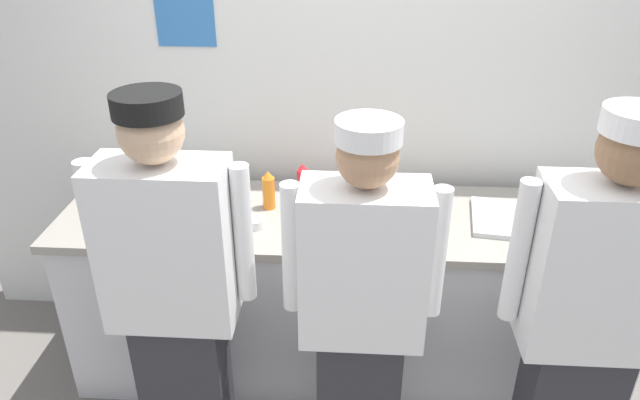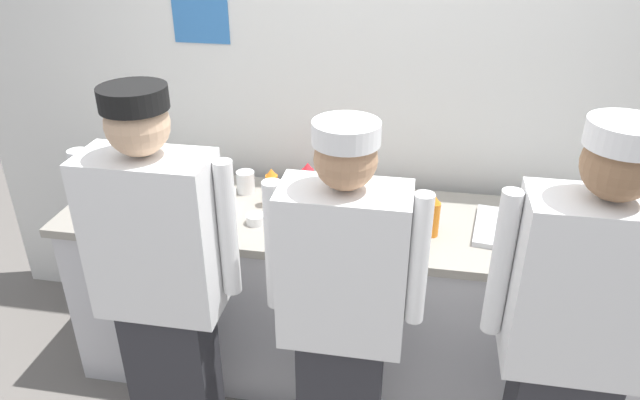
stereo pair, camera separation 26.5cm
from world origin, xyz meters
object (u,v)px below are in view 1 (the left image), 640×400
at_px(chef_far_right, 588,321).
at_px(chef_near_left, 174,295).
at_px(squeeze_bottle_spare, 434,210).
at_px(chef_center, 361,312).
at_px(ramekin_yellow_sauce, 360,204).
at_px(ramekin_green_sauce, 256,222).
at_px(mixing_bowl_steel, 141,207).
at_px(plate_stack_front, 209,206).
at_px(sheet_tray, 528,221).
at_px(squeeze_bottle_secondary, 269,190).
at_px(chefs_knife, 319,217).
at_px(deli_cup, 239,186).
at_px(ramekin_red_sauce, 421,205).
at_px(squeeze_bottle_primary, 303,182).

bearing_deg(chef_far_right, chef_near_left, 177.89).
bearing_deg(squeeze_bottle_spare, chef_near_left, -151.66).
height_order(chef_center, ramekin_yellow_sauce, chef_center).
relative_size(squeeze_bottle_spare, ramekin_green_sauce, 2.31).
height_order(chef_near_left, chef_far_right, chef_near_left).
bearing_deg(mixing_bowl_steel, plate_stack_front, 12.03).
distance_m(sheet_tray, squeeze_bottle_secondary, 1.19).
xyz_separation_m(plate_stack_front, mixing_bowl_steel, (-0.30, -0.06, 0.02)).
height_order(chef_far_right, chefs_knife, chef_far_right).
xyz_separation_m(plate_stack_front, squeeze_bottle_spare, (1.02, -0.07, 0.05)).
relative_size(squeeze_bottle_spare, ramekin_yellow_sauce, 1.84).
height_order(chef_far_right, deli_cup, chef_far_right).
bearing_deg(ramekin_yellow_sauce, chef_center, -89.27).
bearing_deg(ramekin_red_sauce, chef_center, -110.98).
relative_size(ramekin_green_sauce, ramekin_yellow_sauce, 0.79).
bearing_deg(chefs_knife, mixing_bowl_steel, -175.74).
bearing_deg(ramekin_green_sauce, ramekin_yellow_sauce, 24.11).
bearing_deg(chefs_knife, ramekin_green_sauce, -160.11).
distance_m(ramekin_green_sauce, chefs_knife, 0.29).
distance_m(ramekin_green_sauce, ramekin_yellow_sauce, 0.50).
relative_size(mixing_bowl_steel, chefs_knife, 1.19).
bearing_deg(ramekin_green_sauce, ramekin_red_sauce, 16.24).
bearing_deg(chef_near_left, ramekin_green_sauce, 65.83).
xyz_separation_m(squeeze_bottle_secondary, ramekin_green_sauce, (-0.03, -0.18, -0.07)).
bearing_deg(chefs_knife, squeeze_bottle_spare, -7.14).
xyz_separation_m(chef_near_left, squeeze_bottle_secondary, (0.26, 0.69, 0.10)).
bearing_deg(chefs_knife, chef_center, -72.25).
bearing_deg(chef_center, ramekin_yellow_sauce, 90.73).
bearing_deg(mixing_bowl_steel, sheet_tray, 2.31).
height_order(ramekin_green_sauce, ramekin_yellow_sauce, ramekin_green_sauce).
bearing_deg(ramekin_red_sauce, chefs_knife, -165.92).
distance_m(plate_stack_front, squeeze_bottle_spare, 1.02).
relative_size(squeeze_bottle_spare, ramekin_red_sauce, 2.14).
height_order(chef_center, squeeze_bottle_secondary, chef_center).
bearing_deg(squeeze_bottle_spare, ramekin_green_sauce, -177.41).
height_order(sheet_tray, ramekin_green_sauce, ramekin_green_sauce).
bearing_deg(squeeze_bottle_primary, squeeze_bottle_secondary, -143.34).
relative_size(mixing_bowl_steel, squeeze_bottle_secondary, 1.72).
xyz_separation_m(chef_far_right, ramekin_yellow_sauce, (-0.80, 0.77, 0.03)).
distance_m(plate_stack_front, ramekin_yellow_sauce, 0.70).
bearing_deg(chef_near_left, chefs_knife, 50.47).
bearing_deg(plate_stack_front, chefs_knife, -0.34).
bearing_deg(chef_far_right, chef_center, 176.13).
height_order(plate_stack_front, sheet_tray, plate_stack_front).
xyz_separation_m(plate_stack_front, squeeze_bottle_secondary, (0.27, 0.08, 0.05)).
bearing_deg(plate_stack_front, mixing_bowl_steel, -167.97).
height_order(chef_far_right, sheet_tray, chef_far_right).
bearing_deg(squeeze_bottle_spare, squeeze_bottle_primary, 156.50).
xyz_separation_m(squeeze_bottle_primary, ramekin_yellow_sauce, (0.28, -0.09, -0.06)).
bearing_deg(mixing_bowl_steel, squeeze_bottle_primary, 19.76).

